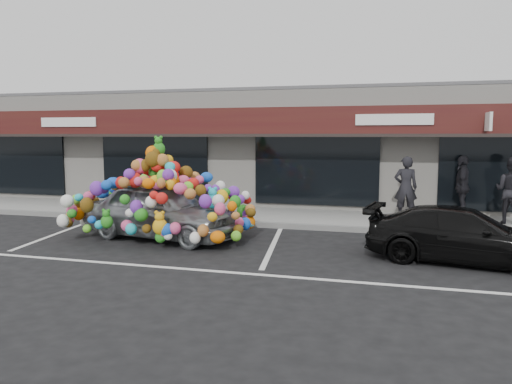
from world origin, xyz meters
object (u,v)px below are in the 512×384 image
(black_sedan, at_px, (463,235))
(pedestrian_b, at_px, (512,190))
(pedestrian_c, at_px, (462,187))
(toy_car, at_px, (162,204))
(pedestrian_a, at_px, (406,187))

(black_sedan, relative_size, pedestrian_b, 2.08)
(pedestrian_b, distance_m, pedestrian_c, 1.48)
(pedestrian_b, bearing_deg, toy_car, 60.87)
(toy_car, height_order, pedestrian_c, toy_car)
(black_sedan, relative_size, pedestrian_c, 2.10)
(toy_car, bearing_deg, pedestrian_a, -44.73)
(black_sedan, distance_m, pedestrian_a, 4.70)
(pedestrian_a, xyz_separation_m, pedestrian_b, (2.86, -0.19, 0.02))
(pedestrian_c, bearing_deg, pedestrian_b, 60.53)
(black_sedan, height_order, pedestrian_b, pedestrian_b)
(black_sedan, bearing_deg, pedestrian_b, -13.47)
(toy_car, distance_m, pedestrian_c, 9.04)
(pedestrian_a, relative_size, pedestrian_c, 0.99)
(pedestrian_b, relative_size, pedestrian_c, 1.01)
(black_sedan, bearing_deg, pedestrian_c, 2.49)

